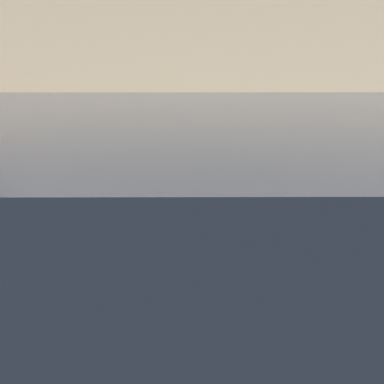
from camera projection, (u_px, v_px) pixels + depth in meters
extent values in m
cube|color=#BCB7AD|center=(235.00, 294.00, 4.24)|extent=(24.00, 2.80, 0.11)
cylinder|color=#2D2D30|center=(192.00, 273.00, 3.15)|extent=(0.08, 0.08, 1.04)
cube|color=slate|center=(192.00, 158.00, 2.99)|extent=(0.16, 0.14, 0.34)
cube|color=gray|center=(192.00, 155.00, 2.91)|extent=(0.09, 0.01, 0.12)
cylinder|color=black|center=(192.00, 118.00, 2.93)|extent=(0.19, 0.11, 0.19)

